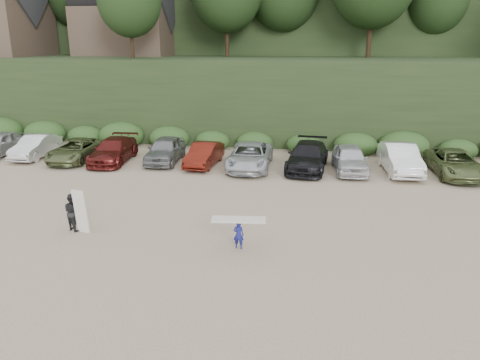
# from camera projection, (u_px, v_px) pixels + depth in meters

# --- Properties ---
(ground) EXTENTS (120.00, 120.00, 0.00)m
(ground) POSITION_uv_depth(u_px,v_px,m) (188.00, 229.00, 19.11)
(ground) COLOR tan
(ground) RESTS_ON ground
(hillside_backdrop) EXTENTS (90.00, 41.50, 28.00)m
(hillside_backdrop) POSITION_uv_depth(u_px,v_px,m) (273.00, 1.00, 49.77)
(hillside_backdrop) COLOR black
(hillside_backdrop) RESTS_ON ground
(parked_cars) EXTENTS (36.53, 5.79, 1.65)m
(parked_cars) POSITION_uv_depth(u_px,v_px,m) (257.00, 155.00, 28.07)
(parked_cars) COLOR #A3A3A8
(parked_cars) RESTS_ON ground
(child_surfer) EXTENTS (2.02, 0.77, 1.18)m
(child_surfer) POSITION_uv_depth(u_px,v_px,m) (239.00, 228.00, 17.18)
(child_surfer) COLOR navy
(child_surfer) RESTS_ON ground
(adult_surfer) EXTENTS (1.23, 0.87, 1.82)m
(adult_surfer) POSITION_uv_depth(u_px,v_px,m) (73.00, 212.00, 18.84)
(adult_surfer) COLOR black
(adult_surfer) RESTS_ON ground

